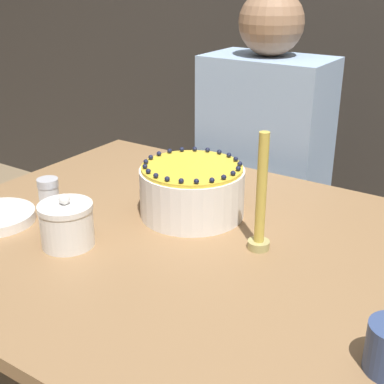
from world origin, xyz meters
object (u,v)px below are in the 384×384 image
Objects in this scene: sugar_bowl at (67,224)px; sugar_shaker at (50,203)px; cake at (192,190)px; candle at (261,204)px; person_man_blue_shirt at (261,203)px.

sugar_bowl is 1.00× the size of sugar_shaker.
candle reaches higher than cake.
cake is 0.97× the size of candle.
cake reaches higher than sugar_shaker.
person_man_blue_shirt reaches higher than sugar_shaker.
sugar_shaker is at bearing -133.87° from cake.
sugar_shaker is 0.48m from candle.
candle is at bearing 115.44° from person_man_blue_shirt.
cake is at bearing 63.85° from sugar_bowl.
cake is 2.10× the size of sugar_shaker.
candle is at bearing 31.28° from sugar_bowl.
person_man_blue_shirt is at bearing 86.44° from sugar_bowl.
cake is at bearing 163.10° from candle.
cake is 0.33m from sugar_shaker.
candle is (0.35, 0.21, 0.06)m from sugar_bowl.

